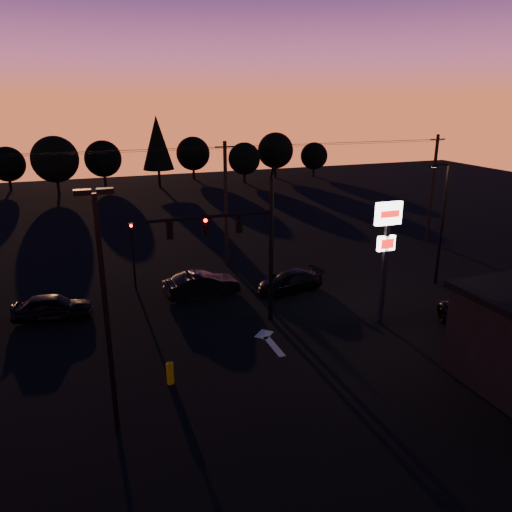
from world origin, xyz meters
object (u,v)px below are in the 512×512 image
Objects in this scene: parking_lot_light at (105,300)px; car_right at (290,282)px; suv_parked at (481,323)px; secondary_signal at (132,246)px; car_mid at (202,284)px; bollard at (170,373)px; pylon_sign at (387,237)px; car_left at (53,307)px; streetlight at (441,219)px; traffic_signal_mast at (243,238)px.

parking_lot_light is 16.48m from car_right.
suv_parked reaches higher than car_right.
car_mid is at bearing -36.47° from secondary_signal.
bollard is 0.21× the size of car_mid.
pylon_sign is 12.97m from bollard.
bollard is at bearing 154.39° from car_mid.
car_mid is 16.04m from suv_parked.
suv_parked is at bearing -133.42° from car_mid.
car_left is 0.92× the size of car_mid.
suv_parked is (12.28, -10.33, -0.03)m from car_mid.
parking_lot_light reaches higher than suv_parked.
car_left is at bearing 173.40° from streetlight.
parking_lot_light is at bearing -164.21° from suv_parked.
secondary_signal is at bearing 140.23° from pylon_sign.
car_right is at bearing 137.96° from suv_parked.
traffic_signal_mast is 1.26× the size of pylon_sign.
secondary_signal is 12.27m from bollard.
traffic_signal_mast is 1.97× the size of secondary_signal.
streetlight is 1.51× the size of suv_parked.
secondary_signal is 6.27m from car_left.
car_right is (14.20, -0.70, -0.09)m from car_left.
pylon_sign is 18.70m from car_left.
streetlight is 10.55m from car_right.
traffic_signal_mast is 1.62× the size of suv_parked.
bollard is at bearing -137.29° from traffic_signal_mast.
streetlight is at bearing -105.28° from car_mid.
bollard is at bearing -57.67° from car_right.
pylon_sign is 8.00m from streetlight.
traffic_signal_mast is at bearing 43.37° from parking_lot_light.
bollard is at bearing -142.60° from car_left.
car_mid reaches higher than suv_parked.
streetlight is at bearing 30.08° from pylon_sign.
traffic_signal_mast is 14.10m from streetlight.
car_left is 0.81× the size of suv_parked.
traffic_signal_mast is at bearing 42.71° from bollard.
streetlight is at bearing 69.21° from car_right.
car_left reaches higher than car_right.
streetlight reaches higher than car_left.
car_left is at bearing 119.14° from bollard.
car_right is 11.41m from suv_parked.
parking_lot_light is 5.92m from bollard.
car_left is at bearing -146.79° from secondary_signal.
streetlight is at bearing 21.65° from parking_lot_light.
car_mid is 1.06× the size of car_right.
bollard is (-0.02, -12.03, -2.37)m from secondary_signal.
bollard is (-18.93, -6.05, -3.93)m from streetlight.
bollard is 10.09m from car_left.
parking_lot_light is at bearing -136.63° from traffic_signal_mast.
car_right is (11.77, 10.55, -4.63)m from parking_lot_light.
traffic_signal_mast reaches higher than car_left.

